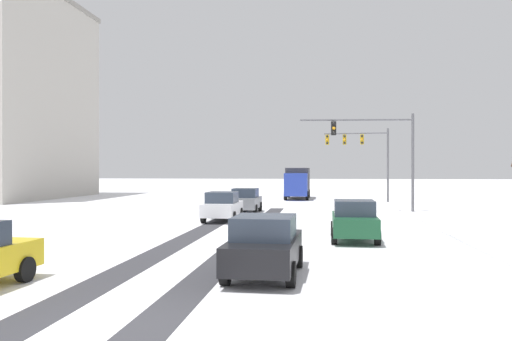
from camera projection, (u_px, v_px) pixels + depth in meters
The scene contains 11 objects.
ground_plane at pixel (128, 327), 9.24m from camera, with size 300.00×300.00×0.00m, color white.
wheel_track_left_lane at pixel (250, 233), 22.77m from camera, with size 0.97×30.08×0.01m, color #38383D.
wheel_track_right_lane at pixel (198, 233), 23.06m from camera, with size 1.09×30.08×0.01m, color #38383D.
sidewalk_kerb_right at pixel (510, 240), 20.14m from camera, with size 4.00×30.08×0.12m, color white.
traffic_signal_near_right at pixel (380, 144), 33.32m from camera, with size 7.39×0.76×6.50m.
traffic_signal_far_right at pixel (362, 148), 45.58m from camera, with size 5.67×0.64×6.50m.
car_grey_lead at pixel (246, 200), 33.78m from camera, with size 1.84×4.10×1.62m.
car_white_second at pixel (222, 206), 28.40m from camera, with size 1.84×4.11×1.62m.
car_dark_green_third at pixel (354, 220), 20.56m from camera, with size 1.89×4.13×1.62m.
car_black_fourth at pixel (265, 246), 13.66m from camera, with size 1.94×4.15×1.62m.
box_truck_delivery at pixel (298, 182), 50.07m from camera, with size 2.36×7.42×3.02m.
Camera 1 is at (3.42, -8.89, 2.84)m, focal length 35.94 mm.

